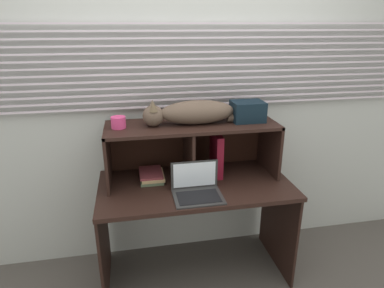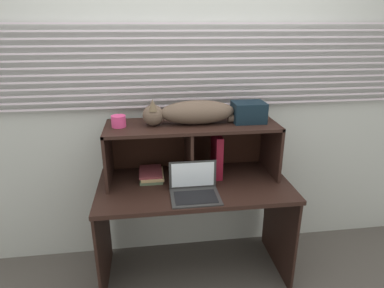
# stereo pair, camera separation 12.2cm
# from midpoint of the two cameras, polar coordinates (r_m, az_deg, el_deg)

# --- Properties ---
(ground_plane) EXTENTS (4.40, 4.40, 0.00)m
(ground_plane) POSITION_cam_midpoint_polar(r_m,az_deg,el_deg) (2.63, -0.12, -23.58)
(ground_plane) COLOR #4C4742
(back_panel_with_blinds) EXTENTS (4.40, 0.08, 2.50)m
(back_panel_with_blinds) POSITION_cam_midpoint_polar(r_m,az_deg,el_deg) (2.51, -2.50, 7.18)
(back_panel_with_blinds) COLOR #B7BAB5
(back_panel_with_blinds) RESTS_ON ground
(desk) EXTENTS (1.34, 0.68, 0.77)m
(desk) POSITION_cam_midpoint_polar(r_m,az_deg,el_deg) (2.40, -0.91, -10.20)
(desk) COLOR black
(desk) RESTS_ON ground
(hutch_shelf_unit) EXTENTS (1.20, 0.41, 0.40)m
(hutch_shelf_unit) POSITION_cam_midpoint_polar(r_m,az_deg,el_deg) (2.35, -1.70, 1.00)
(hutch_shelf_unit) COLOR black
(hutch_shelf_unit) RESTS_ON desk
(cat) EXTENTS (0.88, 0.19, 0.18)m
(cat) POSITION_cam_midpoint_polar(r_m,az_deg,el_deg) (2.27, -1.37, 5.42)
(cat) COLOR brown
(cat) RESTS_ON hutch_shelf_unit
(laptop) EXTENTS (0.32, 0.25, 0.20)m
(laptop) POSITION_cam_midpoint_polar(r_m,az_deg,el_deg) (2.16, -0.77, -7.86)
(laptop) COLOR #2D2D2D
(laptop) RESTS_ON desk
(binder_upright) EXTENTS (0.05, 0.22, 0.31)m
(binder_upright) POSITION_cam_midpoint_polar(r_m,az_deg,el_deg) (2.40, 2.79, -1.79)
(binder_upright) COLOR maroon
(binder_upright) RESTS_ON desk
(book_stack) EXTENTS (0.17, 0.23, 0.06)m
(book_stack) POSITION_cam_midpoint_polar(r_m,az_deg,el_deg) (2.39, -8.48, -5.45)
(book_stack) COLOR #526549
(book_stack) RESTS_ON desk
(small_basket) EXTENTS (0.10, 0.10, 0.08)m
(small_basket) POSITION_cam_midpoint_polar(r_m,az_deg,el_deg) (2.25, -14.15, 3.63)
(small_basket) COLOR #D63C77
(small_basket) RESTS_ON hutch_shelf_unit
(storage_box) EXTENTS (0.22, 0.18, 0.14)m
(storage_box) POSITION_cam_midpoint_polar(r_m,az_deg,el_deg) (2.36, 8.14, 5.62)
(storage_box) COLOR black
(storage_box) RESTS_ON hutch_shelf_unit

